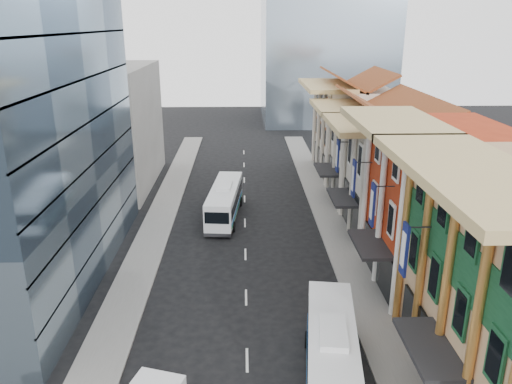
{
  "coord_description": "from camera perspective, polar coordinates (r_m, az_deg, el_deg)",
  "views": [
    {
      "loc": [
        -0.14,
        -16.37,
        18.71
      ],
      "look_at": [
        0.87,
        20.88,
        5.97
      ],
      "focal_mm": 35.0,
      "sensor_mm": 36.0,
      "label": 1
    }
  ],
  "objects": [
    {
      "name": "sidewalk_right",
      "position": [
        43.52,
        10.12,
        -6.8
      ],
      "size": [
        3.0,
        90.0,
        0.15
      ],
      "primitive_type": "cube",
      "color": "slate",
      "rests_on": "ground"
    },
    {
      "name": "sidewalk_left",
      "position": [
        43.47,
        -12.58,
        -7.0
      ],
      "size": [
        3.0,
        90.0,
        0.15
      ],
      "primitive_type": "cube",
      "color": "slate",
      "rests_on": "ground"
    },
    {
      "name": "shophouse_red",
      "position": [
        38.4,
        20.16,
        -1.66
      ],
      "size": [
        8.0,
        10.0,
        12.0
      ],
      "primitive_type": "cube",
      "color": "#AA3013",
      "rests_on": "ground"
    },
    {
      "name": "shophouse_cream_near",
      "position": [
        47.18,
        15.96,
        1.23
      ],
      "size": [
        8.0,
        9.0,
        10.0
      ],
      "primitive_type": "cube",
      "color": "beige",
      "rests_on": "ground"
    },
    {
      "name": "shophouse_cream_mid",
      "position": [
        55.48,
        13.3,
        4.05
      ],
      "size": [
        8.0,
        9.0,
        10.0
      ],
      "primitive_type": "cube",
      "color": "beige",
      "rests_on": "ground"
    },
    {
      "name": "shophouse_cream_far",
      "position": [
        65.3,
        11.07,
        6.85
      ],
      "size": [
        8.0,
        12.0,
        11.0
      ],
      "primitive_type": "cube",
      "color": "beige",
      "rests_on": "ground"
    },
    {
      "name": "office_block_far",
      "position": [
        61.61,
        -16.57,
        7.13
      ],
      "size": [
        10.0,
        18.0,
        14.0
      ],
      "primitive_type": "cube",
      "color": "gray",
      "rests_on": "ground"
    },
    {
      "name": "bus_left_far",
      "position": [
        49.95,
        -3.6,
        -0.99
      ],
      "size": [
        3.62,
        11.24,
        3.54
      ],
      "primitive_type": null,
      "rotation": [
        0.0,
        0.0,
        -0.1
      ],
      "color": "silver",
      "rests_on": "ground"
    },
    {
      "name": "bus_right",
      "position": [
        28.15,
        8.65,
        -18.26
      ],
      "size": [
        4.12,
        11.55,
        3.62
      ],
      "primitive_type": null,
      "rotation": [
        0.0,
        0.0,
        -0.13
      ],
      "color": "silver",
      "rests_on": "ground"
    }
  ]
}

